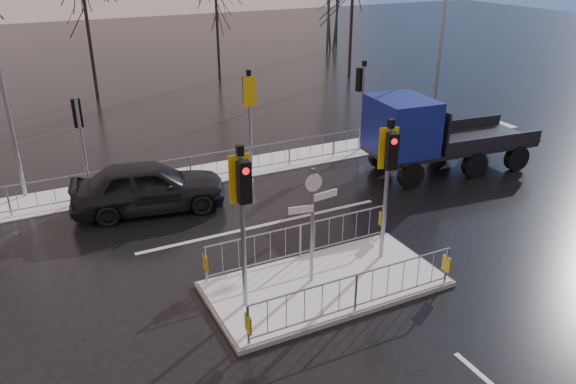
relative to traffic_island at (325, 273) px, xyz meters
name	(u,v)px	position (x,y,z in m)	size (l,w,h in m)	color
ground	(325,286)	(0.01, -0.01, -0.39)	(120.00, 120.00, 0.00)	black
snow_verge	(212,173)	(0.01, 8.59, -0.37)	(30.00, 2.00, 0.04)	white
lane_markings	(332,293)	(0.01, -0.34, -0.39)	(8.00, 11.38, 0.01)	silver
traffic_island	(325,273)	(0.00, 0.00, 0.00)	(6.00, 3.04, 4.15)	slate
far_kerb_fixtures	(223,151)	(0.31, 8.08, 0.63)	(18.00, 0.65, 3.83)	gray
car_far_lane	(149,186)	(-2.85, 6.49, 0.45)	(1.97, 4.91, 1.67)	black
flatbed_truck	(422,134)	(7.02, 5.04, 1.21)	(6.70, 2.95, 3.02)	black
tree_far_a	(85,10)	(-1.99, 21.99, 4.43)	(3.75, 3.75, 7.08)	black
tree_far_b	(216,11)	(6.01, 23.99, 3.79)	(3.25, 3.25, 6.14)	black
street_lamp_right	(443,37)	(10.58, 8.49, 4.00)	(1.25, 0.18, 8.00)	gray
street_lamp_left	(1,66)	(-6.42, 9.49, 4.10)	(1.25, 0.18, 8.20)	gray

